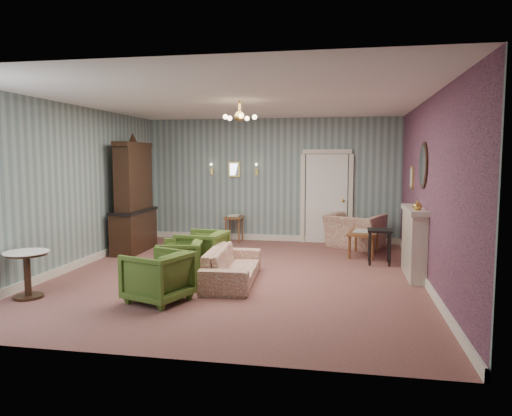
% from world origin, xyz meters
% --- Properties ---
extents(floor, '(7.00, 7.00, 0.00)m').
position_xyz_m(floor, '(0.00, 0.00, 0.00)').
color(floor, brown).
rests_on(floor, ground).
extents(ceiling, '(7.00, 7.00, 0.00)m').
position_xyz_m(ceiling, '(0.00, 0.00, 2.90)').
color(ceiling, white).
rests_on(ceiling, ground).
extents(wall_back, '(6.00, 0.00, 6.00)m').
position_xyz_m(wall_back, '(0.00, 3.50, 1.45)').
color(wall_back, slate).
rests_on(wall_back, ground).
extents(wall_front, '(6.00, 0.00, 6.00)m').
position_xyz_m(wall_front, '(0.00, -3.50, 1.45)').
color(wall_front, slate).
rests_on(wall_front, ground).
extents(wall_left, '(0.00, 7.00, 7.00)m').
position_xyz_m(wall_left, '(-3.00, 0.00, 1.45)').
color(wall_left, slate).
rests_on(wall_left, ground).
extents(wall_right, '(0.00, 7.00, 7.00)m').
position_xyz_m(wall_right, '(3.00, 0.00, 1.45)').
color(wall_right, slate).
rests_on(wall_right, ground).
extents(wall_right_floral, '(0.00, 7.00, 7.00)m').
position_xyz_m(wall_right_floral, '(2.98, 0.00, 1.45)').
color(wall_right_floral, '#A4525D').
rests_on(wall_right_floral, ground).
extents(door, '(1.12, 0.12, 2.16)m').
position_xyz_m(door, '(1.30, 3.46, 1.08)').
color(door, white).
rests_on(door, floor).
extents(olive_chair_a, '(0.92, 0.95, 0.77)m').
position_xyz_m(olive_chair_a, '(-0.78, -1.72, 0.39)').
color(olive_chair_a, '#415D20').
rests_on(olive_chair_a, floor).
extents(olive_chair_b, '(0.74, 0.78, 0.70)m').
position_xyz_m(olive_chair_b, '(-0.90, -0.45, 0.35)').
color(olive_chair_b, '#415D20').
rests_on(olive_chair_b, floor).
extents(olive_chair_c, '(0.79, 0.83, 0.78)m').
position_xyz_m(olive_chair_c, '(-0.71, 0.16, 0.39)').
color(olive_chair_c, '#415D20').
rests_on(olive_chair_c, floor).
extents(sofa_chintz, '(0.67, 1.89, 0.73)m').
position_xyz_m(sofa_chintz, '(-0.02, -0.48, 0.36)').
color(sofa_chintz, brown).
rests_on(sofa_chintz, floor).
extents(wingback_chair, '(1.34, 1.15, 0.99)m').
position_xyz_m(wingback_chair, '(1.94, 2.91, 0.50)').
color(wingback_chair, brown).
rests_on(wingback_chair, floor).
extents(dresser, '(0.53, 1.47, 2.43)m').
position_xyz_m(dresser, '(-2.65, 1.64, 1.22)').
color(dresser, black).
rests_on(dresser, floor).
extents(fireplace, '(0.30, 1.40, 1.16)m').
position_xyz_m(fireplace, '(2.86, 0.40, 0.58)').
color(fireplace, beige).
rests_on(fireplace, floor).
extents(mantel_vase, '(0.15, 0.15, 0.15)m').
position_xyz_m(mantel_vase, '(2.84, 0.00, 1.23)').
color(mantel_vase, gold).
rests_on(mantel_vase, fireplace).
extents(oval_mirror, '(0.04, 0.76, 0.84)m').
position_xyz_m(oval_mirror, '(2.96, 0.40, 1.85)').
color(oval_mirror, white).
rests_on(oval_mirror, wall_right).
extents(framed_print, '(0.04, 0.34, 0.42)m').
position_xyz_m(framed_print, '(2.97, 1.75, 1.60)').
color(framed_print, gold).
rests_on(framed_print, wall_right).
extents(coffee_table, '(0.71, 1.07, 0.51)m').
position_xyz_m(coffee_table, '(2.11, 2.04, 0.25)').
color(coffee_table, brown).
rests_on(coffee_table, floor).
extents(side_table_black, '(0.45, 0.45, 0.66)m').
position_xyz_m(side_table_black, '(2.37, 1.26, 0.33)').
color(side_table_black, black).
rests_on(side_table_black, floor).
extents(pedestal_table, '(0.78, 0.78, 0.67)m').
position_xyz_m(pedestal_table, '(-2.65, -1.88, 0.33)').
color(pedestal_table, black).
rests_on(pedestal_table, floor).
extents(nesting_table, '(0.40, 0.51, 0.66)m').
position_xyz_m(nesting_table, '(-0.83, 3.15, 0.33)').
color(nesting_table, brown).
rests_on(nesting_table, floor).
extents(gilt_mirror_back, '(0.28, 0.06, 0.36)m').
position_xyz_m(gilt_mirror_back, '(-0.90, 3.46, 1.70)').
color(gilt_mirror_back, gold).
rests_on(gilt_mirror_back, wall_back).
extents(sconce_left, '(0.16, 0.12, 0.30)m').
position_xyz_m(sconce_left, '(-1.45, 3.44, 1.70)').
color(sconce_left, gold).
rests_on(sconce_left, wall_back).
extents(sconce_right, '(0.16, 0.12, 0.30)m').
position_xyz_m(sconce_right, '(-0.35, 3.44, 1.70)').
color(sconce_right, gold).
rests_on(sconce_right, wall_back).
extents(chandelier, '(0.56, 0.56, 0.36)m').
position_xyz_m(chandelier, '(0.00, 0.00, 2.63)').
color(chandelier, gold).
rests_on(chandelier, ceiling).
extents(burgundy_cushion, '(0.41, 0.28, 0.39)m').
position_xyz_m(burgundy_cushion, '(1.89, 2.76, 0.48)').
color(burgundy_cushion, '#5D2017').
rests_on(burgundy_cushion, wingback_chair).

